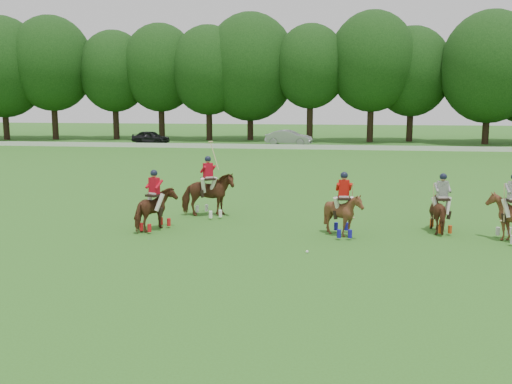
# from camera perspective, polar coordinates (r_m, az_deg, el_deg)

# --- Properties ---
(ground) EXTENTS (180.00, 180.00, 0.00)m
(ground) POSITION_cam_1_polar(r_m,az_deg,el_deg) (17.22, -1.93, -6.87)
(ground) COLOR #33681D
(ground) RESTS_ON ground
(tree_line) EXTENTS (117.98, 14.32, 14.75)m
(tree_line) POSITION_cam_1_polar(r_m,az_deg,el_deg) (64.47, 5.76, 12.37)
(tree_line) COLOR black
(tree_line) RESTS_ON ground
(boundary_rail) EXTENTS (120.00, 0.10, 0.44)m
(boundary_rail) POSITION_cam_1_polar(r_m,az_deg,el_deg) (54.55, 4.93, 4.51)
(boundary_rail) COLOR white
(boundary_rail) RESTS_ON ground
(car_left) EXTENTS (4.35, 2.53, 1.39)m
(car_left) POSITION_cam_1_polar(r_m,az_deg,el_deg) (62.08, -10.48, 5.42)
(car_left) COLOR black
(car_left) RESTS_ON ground
(car_mid) EXTENTS (4.93, 2.30, 1.56)m
(car_mid) POSITION_cam_1_polar(r_m,az_deg,el_deg) (59.11, 3.29, 5.45)
(car_mid) COLOR #98999D
(car_mid) RESTS_ON ground
(polo_red_a) EXTENTS (1.42, 1.98, 2.24)m
(polo_red_a) POSITION_cam_1_polar(r_m,az_deg,el_deg) (21.21, -10.07, -1.67)
(polo_red_a) COLOR #4D2814
(polo_red_a) RESTS_ON ground
(polo_red_b) EXTENTS (2.36, 2.31, 3.03)m
(polo_red_b) POSITION_cam_1_polar(r_m,az_deg,el_deg) (23.40, -4.79, -0.25)
(polo_red_b) COLOR #4D2814
(polo_red_b) RESTS_ON ground
(polo_red_c) EXTENTS (1.39, 1.53, 2.28)m
(polo_red_c) POSITION_cam_1_polar(r_m,az_deg,el_deg) (20.24, 8.72, -2.13)
(polo_red_c) COLOR #4D2814
(polo_red_c) RESTS_ON ground
(polo_stripe_a) EXTENTS (1.08, 1.77, 2.15)m
(polo_stripe_a) POSITION_cam_1_polar(r_m,az_deg,el_deg) (21.69, 18.05, -1.86)
(polo_stripe_a) COLOR #4D2814
(polo_stripe_a) RESTS_ON ground
(polo_stripe_b) EXTENTS (1.49, 1.64, 2.34)m
(polo_stripe_b) POSITION_cam_1_polar(r_m,az_deg,el_deg) (21.08, 24.23, -2.31)
(polo_stripe_b) COLOR #4D2814
(polo_stripe_b) RESTS_ON ground
(polo_ball) EXTENTS (0.09, 0.09, 0.09)m
(polo_ball) POSITION_cam_1_polar(r_m,az_deg,el_deg) (18.08, 5.13, -5.96)
(polo_ball) COLOR white
(polo_ball) RESTS_ON ground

